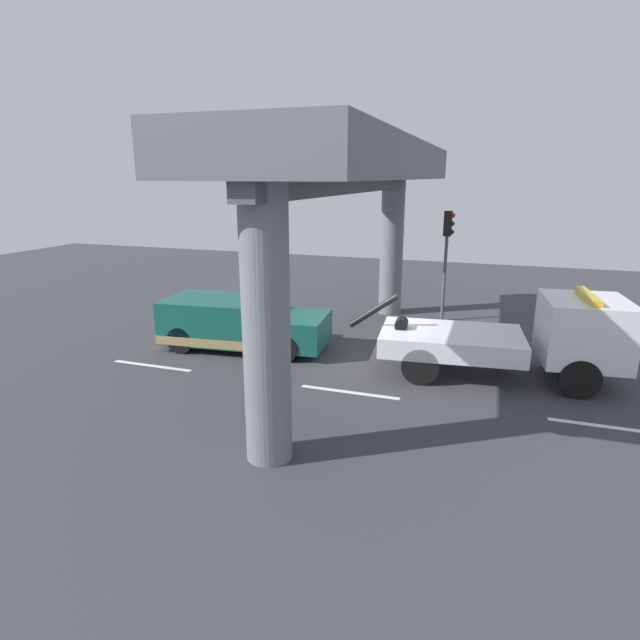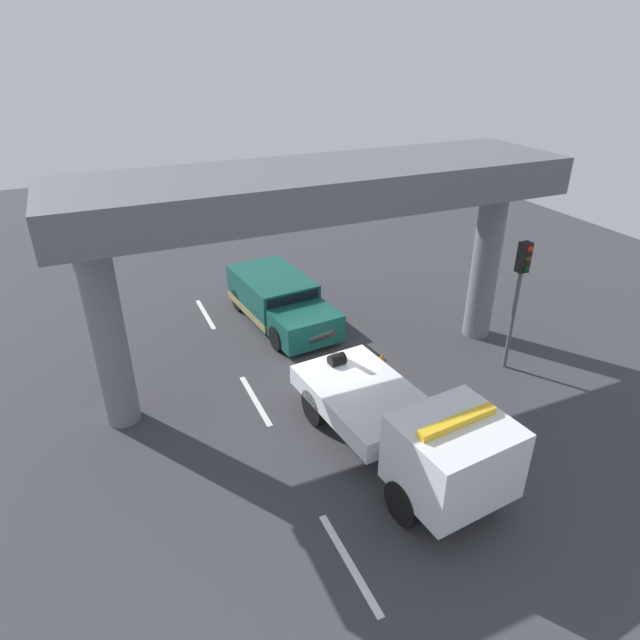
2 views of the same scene
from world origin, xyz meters
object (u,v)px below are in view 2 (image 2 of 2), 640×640
tow_truck_white (410,429)px  traffic_cone_orange (381,363)px  towed_van_green (279,301)px  traffic_light_near (520,279)px

tow_truck_white → traffic_cone_orange: size_ratio=11.30×
tow_truck_white → traffic_cone_orange: bearing=158.6°
towed_van_green → traffic_light_near: (5.93, 5.38, 2.24)m
traffic_light_near → traffic_cone_orange: 4.80m
traffic_light_near → traffic_cone_orange: (-1.37, -3.71, -2.71)m
tow_truck_white → towed_van_green: bearing=-179.5°
tow_truck_white → traffic_cone_orange: (-4.05, 1.59, -0.89)m
traffic_cone_orange → towed_van_green: bearing=-159.8°
tow_truck_white → traffic_light_near: 6.21m
towed_van_green → traffic_light_near: traffic_light_near is taller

